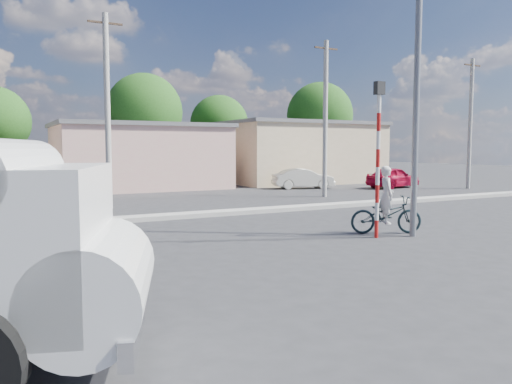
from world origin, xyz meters
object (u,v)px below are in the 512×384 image
cyclist (386,205)px  car_red (393,177)px  bicycle (386,215)px  car_cream (303,179)px  streetlight (413,60)px  traffic_pole (378,146)px

cyclist → car_red: (12.37, 12.77, -0.18)m
bicycle → car_cream: bearing=-0.2°
bicycle → car_cream: size_ratio=0.56×
streetlight → traffic_pole: bearing=162.3°
cyclist → car_red: size_ratio=0.43×
car_cream → car_red: 5.83m
bicycle → traffic_pole: bearing=144.7°
cyclist → car_cream: cyclist is taller
car_cream → streetlight: 17.68m
car_cream → bicycle: bearing=170.5°
cyclist → car_cream: bearing=-0.2°
cyclist → bicycle: bearing=0.0°
car_cream → traffic_pole: (-7.74, -15.43, 1.97)m
cyclist → streetlight: streetlight is taller
cyclist → traffic_pole: (-0.75, -0.43, 1.74)m
car_cream → traffic_pole: traffic_pole is taller
traffic_pole → car_red: bearing=45.2°
cyclist → streetlight: 4.18m
bicycle → car_red: bearing=-19.3°
bicycle → car_red: size_ratio=0.54×
cyclist → car_cream: (6.99, 15.00, -0.23)m
cyclist → car_red: bearing=-19.3°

